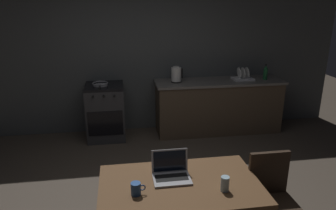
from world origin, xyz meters
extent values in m
plane|color=#473D33|center=(0.00, 0.00, 0.00)|extent=(12.00, 12.00, 0.00)
cube|color=#454849|center=(0.30, 2.35, 1.33)|extent=(6.40, 0.10, 2.66)
cube|color=#4C3D2D|center=(1.34, 2.00, 0.43)|extent=(2.10, 0.60, 0.86)
cube|color=#66605B|center=(1.34, 2.00, 0.88)|extent=(2.16, 0.64, 0.04)
cube|color=#2D2D30|center=(-0.57, 2.00, 0.43)|extent=(0.60, 0.60, 0.86)
cube|color=black|center=(-0.57, 2.00, 0.88)|extent=(0.60, 0.60, 0.04)
cube|color=black|center=(-0.57, 1.70, 0.36)|extent=(0.54, 0.01, 0.40)
cylinder|color=black|center=(-0.73, 1.69, 0.80)|extent=(0.04, 0.02, 0.04)
cylinder|color=black|center=(-0.57, 1.69, 0.80)|extent=(0.04, 0.02, 0.04)
cylinder|color=black|center=(-0.41, 1.69, 0.80)|extent=(0.04, 0.02, 0.04)
cube|color=brown|center=(0.15, -0.71, 0.70)|extent=(1.35, 0.82, 0.04)
cylinder|color=brown|center=(-0.47, -0.36, 0.34)|extent=(0.05, 0.05, 0.68)
cylinder|color=brown|center=(0.76, -0.36, 0.34)|extent=(0.05, 0.05, 0.68)
cube|color=#2D2116|center=(1.00, -0.77, 0.44)|extent=(0.40, 0.40, 0.04)
cube|color=#2D2116|center=(1.00, -0.59, 0.67)|extent=(0.38, 0.04, 0.42)
cube|color=#99999E|center=(0.09, -0.65, 0.73)|extent=(0.32, 0.22, 0.02)
cube|color=black|center=(0.09, -0.63, 0.74)|extent=(0.28, 0.12, 0.00)
cube|color=#99999E|center=(0.09, -0.53, 0.84)|extent=(0.32, 0.03, 0.21)
cube|color=black|center=(0.09, -0.53, 0.84)|extent=(0.29, 0.02, 0.18)
cylinder|color=black|center=(0.60, 2.00, 0.91)|extent=(0.17, 0.17, 0.02)
cylinder|color=silver|center=(0.60, 2.00, 1.03)|extent=(0.16, 0.16, 0.22)
cylinder|color=silver|center=(0.60, 2.00, 1.15)|extent=(0.10, 0.10, 0.02)
cube|color=black|center=(0.70, 2.00, 1.04)|extent=(0.02, 0.02, 0.16)
cylinder|color=#19592D|center=(2.13, 1.95, 0.99)|extent=(0.07, 0.07, 0.18)
cone|color=#19592D|center=(2.13, 1.95, 1.11)|extent=(0.07, 0.07, 0.06)
cylinder|color=black|center=(2.13, 1.95, 1.15)|extent=(0.03, 0.03, 0.02)
cylinder|color=gray|center=(-0.62, 1.98, 0.91)|extent=(0.23, 0.23, 0.01)
torus|color=gray|center=(-0.62, 1.98, 0.94)|extent=(0.25, 0.25, 0.02)
cylinder|color=black|center=(-0.62, 1.78, 0.92)|extent=(0.02, 0.18, 0.02)
cylinder|color=#264C8C|center=(-0.23, -0.81, 0.77)|extent=(0.08, 0.08, 0.10)
torus|color=#264C8C|center=(-0.18, -0.81, 0.78)|extent=(0.05, 0.01, 0.05)
cylinder|color=#99B7C6|center=(0.48, -0.87, 0.78)|extent=(0.07, 0.07, 0.13)
cube|color=silver|center=(1.75, 2.00, 0.92)|extent=(0.34, 0.26, 0.03)
cylinder|color=white|center=(1.68, 2.00, 1.02)|extent=(0.04, 0.18, 0.18)
cylinder|color=white|center=(1.75, 2.00, 1.02)|extent=(0.04, 0.18, 0.18)
cylinder|color=white|center=(1.82, 2.00, 1.02)|extent=(0.04, 0.18, 0.18)
camera|label=1|loc=(-0.31, -2.99, 2.18)|focal=33.94mm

